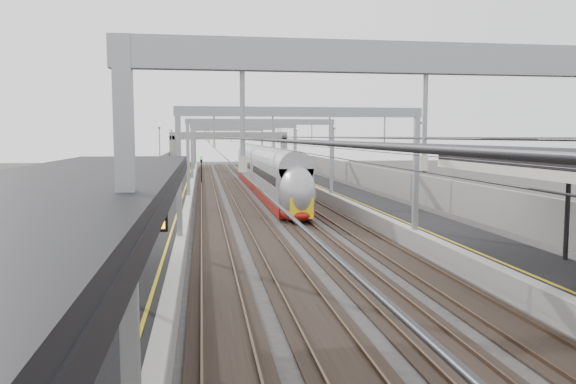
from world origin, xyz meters
name	(u,v)px	position (x,y,z in m)	size (l,w,h in m)	color
platform_left	(171,198)	(-8.00, 45.00, 0.50)	(4.00, 120.00, 1.00)	black
platform_right	(341,195)	(8.00, 45.00, 0.50)	(4.00, 120.00, 1.00)	black
tracks	(258,201)	(0.00, 45.00, 0.05)	(11.40, 140.00, 0.20)	black
overhead_line	(251,136)	(0.00, 51.62, 6.14)	(13.00, 140.00, 6.60)	gray
canopy_left	(27,197)	(-8.02, 2.99, 5.09)	(4.40, 30.00, 4.24)	black
overbridge	(229,141)	(0.00, 100.00, 5.31)	(22.00, 2.20, 6.90)	gray
wall_left	(134,186)	(-11.20, 45.00, 1.60)	(0.30, 120.00, 3.20)	gray
wall_right	(374,183)	(11.20, 45.00, 1.60)	(0.30, 120.00, 3.20)	gray
train	(266,175)	(1.50, 51.75, 1.99)	(2.55, 46.49, 4.04)	maroon
signal_green	(201,165)	(-5.20, 66.92, 2.42)	(0.32, 0.32, 3.48)	black
signal_red_near	(265,164)	(3.20, 67.73, 2.42)	(0.32, 0.32, 3.48)	black
signal_red_far	(277,163)	(5.40, 71.56, 2.42)	(0.32, 0.32, 3.48)	black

